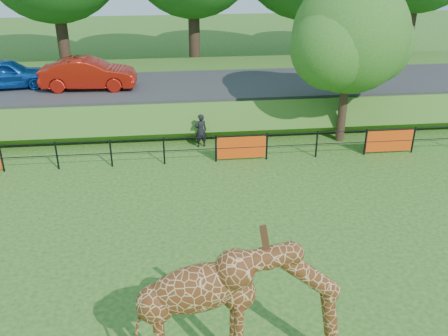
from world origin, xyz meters
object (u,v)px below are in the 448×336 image
at_px(giraffe, 243,312).
at_px(visitor, 201,131).
at_px(car_red, 88,74).
at_px(tree_east, 352,39).
at_px(car_blue, 6,74).

height_order(giraffe, visitor, giraffe).
relative_size(car_red, tree_east, 0.64).
distance_m(visitor, tree_east, 7.05).
height_order(car_red, visitor, car_red).
xyz_separation_m(giraffe, car_blue, (-8.82, 16.57, 0.55)).
relative_size(car_blue, tree_east, 0.59).
bearing_deg(visitor, giraffe, 77.69).
bearing_deg(car_red, visitor, -127.52).
bearing_deg(giraffe, visitor, 89.43).
relative_size(giraffe, visitor, 3.06).
distance_m(giraffe, tree_east, 13.60).
bearing_deg(car_red, giraffe, -159.97).
xyz_separation_m(car_red, tree_east, (11.01, -4.12, 2.15)).
xyz_separation_m(car_blue, car_red, (3.86, -0.58, 0.04)).
height_order(giraffe, car_red, giraffe).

